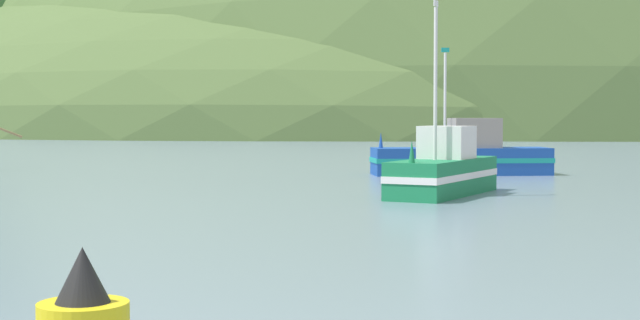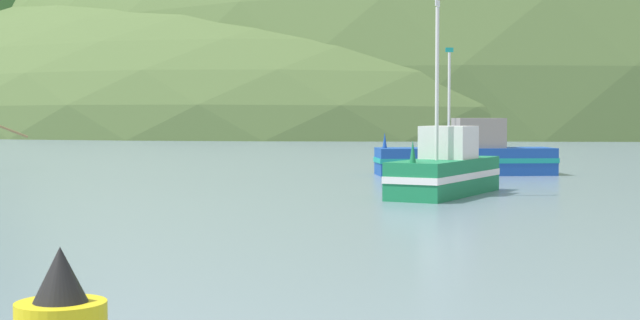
# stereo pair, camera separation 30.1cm
# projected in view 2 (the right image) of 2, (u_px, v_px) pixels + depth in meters

# --- Properties ---
(hill_mid_left) EXTENTS (183.70, 146.96, 53.00)m
(hill_mid_left) POSITION_uv_depth(u_px,v_px,m) (369.00, 130.00, 168.00)
(hill_mid_left) COLOR #516B38
(hill_mid_left) RESTS_ON ground
(hill_far_right) EXTENTS (211.25, 169.00, 109.76)m
(hill_far_right) POSITION_uv_depth(u_px,v_px,m) (527.00, 129.00, 177.55)
(hill_far_right) COLOR #516B38
(hill_far_right) RESTS_ON ground
(fishing_boat_blue) EXTENTS (8.09, 2.83, 5.65)m
(fishing_boat_blue) POSITION_uv_depth(u_px,v_px,m) (467.00, 156.00, 42.42)
(fishing_boat_blue) COLOR #19479E
(fishing_boat_blue) RESTS_ON ground
(fishing_boat_green) EXTENTS (4.49, 6.32, 6.38)m
(fishing_boat_green) POSITION_uv_depth(u_px,v_px,m) (445.00, 171.00, 31.71)
(fishing_boat_green) COLOR #197A47
(fishing_boat_green) RESTS_ON ground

